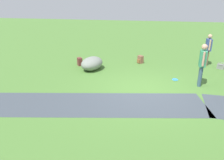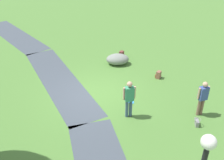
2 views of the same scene
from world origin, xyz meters
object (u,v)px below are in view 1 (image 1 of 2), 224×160
object	(u,v)px
man_near_boulder	(202,62)
handbag_on_grass	(221,66)
frisbee_on_grass	(175,80)
woman_with_handbag	(208,48)
lawn_boulder	(92,63)
backpack_by_boulder	(80,62)
spare_backpack_on_lawn	(140,60)

from	to	relation	value
man_near_boulder	handbag_on_grass	world-z (taller)	man_near_boulder
frisbee_on_grass	handbag_on_grass	bearing A→B (deg)	-140.43
handbag_on_grass	frisbee_on_grass	bearing A→B (deg)	39.57
man_near_boulder	woman_with_handbag	bearing A→B (deg)	-106.10
lawn_boulder	backpack_by_boulder	world-z (taller)	lawn_boulder
woman_with_handbag	frisbee_on_grass	bearing A→B (deg)	54.54
handbag_on_grass	backpack_by_boulder	xyz separation A→B (m)	(6.97, 0.65, 0.05)
woman_with_handbag	spare_backpack_on_lawn	bearing A→B (deg)	3.61
lawn_boulder	man_near_boulder	size ratio (longest dim) A/B	0.89
frisbee_on_grass	backpack_by_boulder	bearing A→B (deg)	-15.09
man_near_boulder	backpack_by_boulder	distance (m)	5.87
frisbee_on_grass	spare_backpack_on_lawn	bearing A→B (deg)	-53.63
woman_with_handbag	frisbee_on_grass	distance (m)	3.11
man_near_boulder	handbag_on_grass	bearing A→B (deg)	-120.67
man_near_boulder	frisbee_on_grass	bearing A→B (deg)	-29.11
man_near_boulder	spare_backpack_on_lawn	distance (m)	3.77
lawn_boulder	woman_with_handbag	xyz separation A→B (m)	(-5.60, -1.72, 0.61)
handbag_on_grass	lawn_boulder	bearing A→B (deg)	10.99
woman_with_handbag	spare_backpack_on_lawn	distance (m)	3.44
handbag_on_grass	man_near_boulder	bearing A→B (deg)	59.33
lawn_boulder	backpack_by_boulder	bearing A→B (deg)	-34.82
lawn_boulder	backpack_by_boulder	size ratio (longest dim) A/B	3.77
man_near_boulder	spare_backpack_on_lawn	bearing A→B (deg)	-47.09
lawn_boulder	frisbee_on_grass	xyz separation A→B (m)	(-3.87, 0.71, -0.30)
backpack_by_boulder	lawn_boulder	bearing A→B (deg)	145.18
handbag_on_grass	frisbee_on_grass	distance (m)	2.99
frisbee_on_grass	man_near_boulder	bearing A→B (deg)	150.89
man_near_boulder	backpack_by_boulder	size ratio (longest dim) A/B	4.23
lawn_boulder	handbag_on_grass	size ratio (longest dim) A/B	4.15
lawn_boulder	man_near_boulder	bearing A→B (deg)	165.86
handbag_on_grass	backpack_by_boulder	world-z (taller)	backpack_by_boulder
spare_backpack_on_lawn	frisbee_on_grass	distance (m)	2.75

